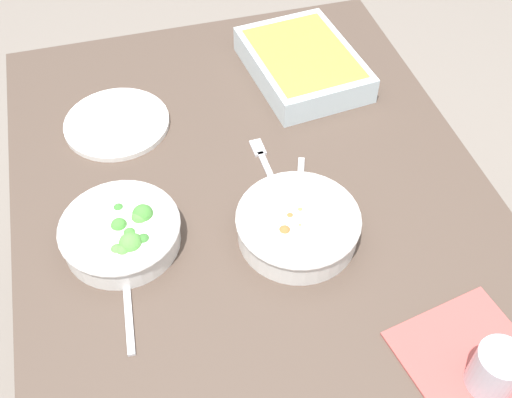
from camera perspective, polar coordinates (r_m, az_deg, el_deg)
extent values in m
plane|color=slate|center=(1.81, 0.00, -15.60)|extent=(6.00, 6.00, 0.00)
cube|color=#4C3D33|center=(1.20, 0.00, -0.63)|extent=(1.20, 0.90, 0.04)
cylinder|color=#4C3D33|center=(1.83, -16.56, 1.79)|extent=(0.06, 0.06, 0.70)
cylinder|color=#4C3D33|center=(1.91, 6.97, 6.45)|extent=(0.06, 0.06, 0.70)
cube|color=#B24C47|center=(1.04, 20.36, -15.40)|extent=(0.31, 0.25, 0.00)
cylinder|color=silver|center=(1.11, 3.83, -2.51)|extent=(0.21, 0.21, 0.05)
torus|color=silver|center=(1.09, 3.89, -1.74)|extent=(0.22, 0.22, 0.01)
cylinder|color=#B2844C|center=(1.11, 3.84, -2.42)|extent=(0.17, 0.17, 0.03)
sphere|color=#C66633|center=(1.07, 2.62, -3.00)|extent=(0.02, 0.02, 0.02)
sphere|color=silver|center=(1.10, 2.99, -1.54)|extent=(0.01, 0.01, 0.01)
sphere|color=#C66633|center=(1.09, 3.10, -1.71)|extent=(0.02, 0.02, 0.02)
sphere|color=#C66633|center=(1.08, 4.01, -2.63)|extent=(0.02, 0.02, 0.02)
sphere|color=#B2844C|center=(1.10, 4.02, -1.19)|extent=(0.02, 0.02, 0.02)
cylinder|color=silver|center=(1.12, -12.19, -3.09)|extent=(0.21, 0.21, 0.05)
torus|color=silver|center=(1.11, -12.36, -2.42)|extent=(0.21, 0.21, 0.01)
cylinder|color=#8CB272|center=(1.12, -12.21, -3.01)|extent=(0.17, 0.17, 0.02)
sphere|color=#569E42|center=(1.07, -12.01, -4.67)|extent=(0.03, 0.03, 0.03)
sphere|color=#478C38|center=(1.11, -12.36, -2.42)|extent=(0.03, 0.03, 0.03)
sphere|color=#569E42|center=(1.09, -10.96, -3.70)|extent=(0.02, 0.02, 0.02)
sphere|color=#3D7A33|center=(1.08, -10.20, -3.71)|extent=(0.02, 0.02, 0.02)
sphere|color=#569E42|center=(1.08, -11.36, -4.01)|extent=(0.04, 0.04, 0.04)
sphere|color=#569E42|center=(1.08, -12.53, -4.59)|extent=(0.02, 0.02, 0.02)
sphere|color=#478C38|center=(1.11, -10.27, -1.41)|extent=(0.04, 0.04, 0.04)
sphere|color=#3D7A33|center=(1.14, -12.39, -0.90)|extent=(0.02, 0.02, 0.02)
sphere|color=#569E42|center=(1.11, -10.49, -1.71)|extent=(0.03, 0.03, 0.03)
sphere|color=#478C38|center=(1.10, -11.42, -3.15)|extent=(0.02, 0.02, 0.02)
sphere|color=#569E42|center=(1.12, -10.11, -1.21)|extent=(0.03, 0.03, 0.03)
cube|color=silver|center=(1.45, 4.27, 12.18)|extent=(0.32, 0.25, 0.06)
cube|color=gold|center=(1.44, 4.29, 12.56)|extent=(0.28, 0.22, 0.04)
cylinder|color=#B2BCC6|center=(1.01, 20.98, -14.37)|extent=(0.07, 0.07, 0.08)
cylinder|color=black|center=(1.02, 20.78, -14.70)|extent=(0.06, 0.06, 0.05)
cylinder|color=white|center=(1.36, -12.57, 6.75)|extent=(0.22, 0.22, 0.01)
cube|color=silver|center=(1.21, 4.03, 1.35)|extent=(0.14, 0.06, 0.01)
ellipsoid|color=silver|center=(1.15, 3.86, -1.67)|extent=(0.05, 0.04, 0.01)
cube|color=silver|center=(1.05, -11.52, -10.44)|extent=(0.14, 0.02, 0.01)
ellipsoid|color=silver|center=(1.10, -11.82, -6.59)|extent=(0.04, 0.03, 0.01)
cube|color=silver|center=(1.22, 1.37, 2.04)|extent=(0.14, 0.02, 0.01)
cube|color=silver|center=(1.27, 0.17, 4.70)|extent=(0.04, 0.03, 0.01)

